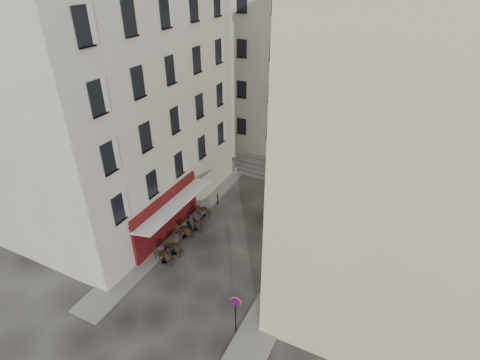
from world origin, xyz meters
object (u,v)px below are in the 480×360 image
Objects in this scene: bistro_table_a at (164,256)px; bistro_table_b at (174,248)px; pedestrian at (191,223)px; no_parking_sign at (236,308)px.

bistro_table_a is 1.05× the size of bistro_table_b.
bistro_table_a is 3.44m from pedestrian.
pedestrian is at bearing 91.79° from bistro_table_a.
bistro_table_a is at bearing 87.17° from pedestrian.
bistro_table_a is (-6.47, 2.66, -1.25)m from no_parking_sign.
no_parking_sign is 7.11m from bistro_table_a.
bistro_table_b is 0.85× the size of pedestrian.
no_parking_sign reaches higher than bistro_table_b.
no_parking_sign is 1.78× the size of bistro_table_a.
no_parking_sign reaches higher than pedestrian.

